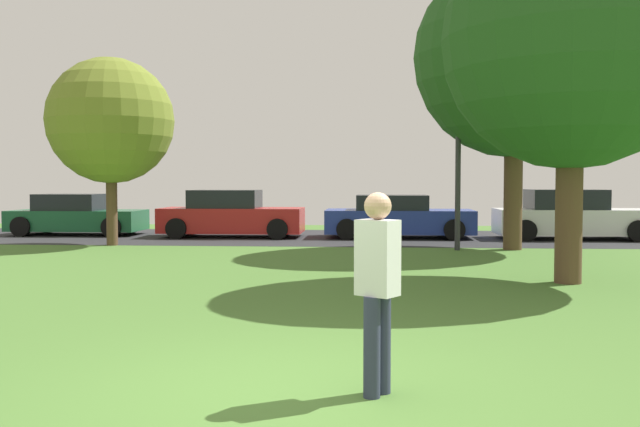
% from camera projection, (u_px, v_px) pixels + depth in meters
% --- Properties ---
extents(ground_plane, '(44.00, 44.00, 0.00)m').
position_uv_depth(ground_plane, '(276.00, 392.00, 5.80)').
color(ground_plane, '#47702D').
extents(road_strip, '(44.00, 6.40, 0.01)m').
position_uv_depth(road_strip, '(347.00, 237.00, 21.73)').
color(road_strip, '#28282B').
rests_on(road_strip, ground_plane).
extents(maple_tree_far, '(3.45, 3.45, 5.16)m').
position_uv_depth(maple_tree_far, '(111.00, 121.00, 18.92)').
color(maple_tree_far, brown).
rests_on(maple_tree_far, ground_plane).
extents(maple_tree_near, '(5.16, 5.16, 7.53)m').
position_uv_depth(maple_tree_near, '(515.00, 58.00, 17.64)').
color(maple_tree_near, brown).
rests_on(maple_tree_near, ground_plane).
extents(oak_tree_center, '(4.45, 4.45, 6.42)m').
position_uv_depth(oak_tree_center, '(572.00, 41.00, 11.82)').
color(oak_tree_center, brown).
rests_on(oak_tree_center, ground_plane).
extents(person_thrower, '(0.39, 0.36, 1.68)m').
position_uv_depth(person_thrower, '(377.00, 284.00, 5.68)').
color(person_thrower, '#2D334C').
rests_on(person_thrower, ground_plane).
extents(parked_car_green, '(4.25, 2.01, 1.35)m').
position_uv_depth(parked_car_green, '(76.00, 216.00, 22.77)').
color(parked_car_green, '#195633').
rests_on(parked_car_green, ground_plane).
extents(parked_car_red, '(4.47, 1.96, 1.49)m').
position_uv_depth(parked_car_red, '(231.00, 216.00, 21.87)').
color(parked_car_red, '#B21E1E').
rests_on(parked_car_red, ground_plane).
extents(parked_car_blue, '(4.58, 2.11, 1.34)m').
position_uv_depth(parked_car_blue, '(398.00, 218.00, 21.62)').
color(parked_car_blue, '#233893').
rests_on(parked_car_blue, ground_plane).
extents(parked_car_white, '(4.59, 2.06, 1.52)m').
position_uv_depth(parked_car_white, '(571.00, 217.00, 21.07)').
color(parked_car_white, white).
rests_on(parked_car_white, ground_plane).
extents(street_lamp_post, '(0.14, 0.14, 4.50)m').
position_uv_depth(street_lamp_post, '(458.00, 162.00, 17.62)').
color(street_lamp_post, '#2D2D33').
rests_on(street_lamp_post, ground_plane).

